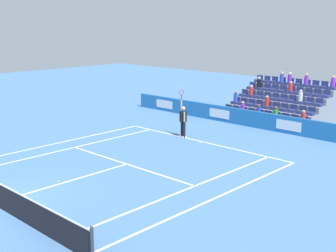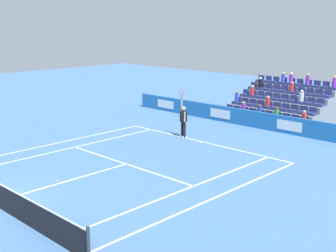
{
  "view_description": "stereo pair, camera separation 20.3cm",
  "coord_description": "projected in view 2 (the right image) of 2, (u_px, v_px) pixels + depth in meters",
  "views": [
    {
      "loc": [
        -15.02,
        6.56,
        6.39
      ],
      "look_at": [
        0.73,
        -9.92,
        1.1
      ],
      "focal_mm": 47.99,
      "sensor_mm": 36.0,
      "label": 1
    },
    {
      "loc": [
        -15.17,
        6.42,
        6.39
      ],
      "look_at": [
        0.73,
        -9.92,
        1.1
      ],
      "focal_mm": 47.99,
      "sensor_mm": 36.0,
      "label": 2
    }
  ],
  "objects": [
    {
      "name": "sponsor_barrier",
      "position": [
        254.0,
        119.0,
        27.84
      ],
      "size": [
        20.19,
        0.22,
        1.03
      ],
      "color": "#1E66AD",
      "rests_on": "ground"
    },
    {
      "name": "tennis_player",
      "position": [
        183.0,
        120.0,
        25.32
      ],
      "size": [
        0.51,
        0.43,
        2.85
      ],
      "color": "black",
      "rests_on": "ground"
    },
    {
      "name": "line_singles_sideline_left",
      "position": [
        67.0,
        149.0,
        23.17
      ],
      "size": [
        0.1,
        11.89,
        0.01
      ],
      "primitive_type": "cube",
      "color": "white",
      "rests_on": "ground"
    },
    {
      "name": "line_baseline",
      "position": [
        203.0,
        142.0,
        24.53
      ],
      "size": [
        10.97,
        0.1,
        0.01
      ],
      "primitive_type": "cube",
      "color": "white",
      "rests_on": "ground"
    },
    {
      "name": "stadium_stand",
      "position": [
        283.0,
        107.0,
        30.26
      ],
      "size": [
        6.2,
        4.75,
        3.04
      ],
      "color": "gray",
      "rests_on": "ground"
    },
    {
      "name": "line_centre_service",
      "position": [
        67.0,
        181.0,
        18.46
      ],
      "size": [
        0.1,
        6.4,
        0.01
      ],
      "primitive_type": "cube",
      "color": "white",
      "rests_on": "ground"
    },
    {
      "name": "loose_tennis_ball",
      "position": [
        57.0,
        181.0,
        18.37
      ],
      "size": [
        0.07,
        0.07,
        0.07
      ],
      "primitive_type": "sphere",
      "color": "#D1E533",
      "rests_on": "ground"
    },
    {
      "name": "line_centre_mark",
      "position": [
        201.0,
        142.0,
        24.46
      ],
      "size": [
        0.1,
        0.2,
        0.01
      ],
      "primitive_type": "cube",
      "color": "white",
      "rests_on": "ground"
    },
    {
      "name": "line_singles_sideline_right",
      "position": [
        186.0,
        189.0,
        17.58
      ],
      "size": [
        0.1,
        11.89,
        0.01
      ],
      "primitive_type": "cube",
      "color": "white",
      "rests_on": "ground"
    },
    {
      "name": "line_service",
      "position": [
        126.0,
        164.0,
        20.7
      ],
      "size": [
        8.23,
        0.1,
        0.01
      ],
      "primitive_type": "cube",
      "color": "white",
      "rests_on": "ground"
    },
    {
      "name": "line_doubles_sideline_right",
      "position": [
        213.0,
        198.0,
        16.65
      ],
      "size": [
        0.1,
        11.89,
        0.01
      ],
      "primitive_type": "cube",
      "color": "white",
      "rests_on": "ground"
    },
    {
      "name": "line_doubles_sideline_left",
      "position": [
        53.0,
        144.0,
        24.1
      ],
      "size": [
        0.1,
        11.89,
        0.01
      ],
      "primitive_type": "cube",
      "color": "white",
      "rests_on": "ground"
    }
  ]
}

